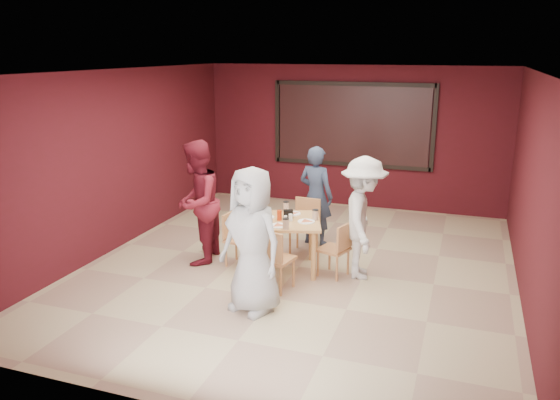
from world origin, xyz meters
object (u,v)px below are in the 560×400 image
(dining_table, at_px, (286,226))
(diner_front, at_px, (252,241))
(chair_back, at_px, (305,222))
(chair_front, at_px, (274,256))
(diner_back, at_px, (316,196))
(diner_left, at_px, (197,203))
(diner_right, at_px, (363,218))
(chair_right, at_px, (338,247))
(chair_left, at_px, (236,236))

(dining_table, bearing_deg, diner_front, -88.99)
(chair_back, distance_m, diner_front, 2.16)
(chair_front, height_order, diner_back, diner_back)
(dining_table, relative_size, diner_back, 0.74)
(diner_left, bearing_deg, chair_front, 58.16)
(diner_right, bearing_deg, chair_right, 101.18)
(diner_front, distance_m, diner_left, 1.82)
(diner_left, bearing_deg, diner_front, 40.12)
(diner_front, distance_m, diner_right, 1.80)
(chair_back, distance_m, diner_back, 0.52)
(diner_back, height_order, diner_right, diner_right)
(chair_front, bearing_deg, chair_left, 140.38)
(chair_back, height_order, diner_back, diner_back)
(chair_left, height_order, diner_front, diner_front)
(chair_front, height_order, chair_back, chair_front)
(diner_front, bearing_deg, chair_left, 141.88)
(chair_back, xyz_separation_m, diner_left, (-1.39, -0.92, 0.44))
(dining_table, relative_size, chair_right, 1.54)
(chair_front, bearing_deg, chair_right, 47.13)
(diner_left, bearing_deg, chair_right, 84.88)
(chair_back, xyz_separation_m, diner_right, (1.02, -0.67, 0.37))
(diner_right, bearing_deg, dining_table, 84.88)
(chair_right, distance_m, diner_front, 1.58)
(chair_left, xyz_separation_m, diner_back, (0.87, 1.23, 0.37))
(chair_back, height_order, diner_left, diner_left)
(diner_back, distance_m, diner_left, 1.96)
(dining_table, distance_m, diner_right, 1.10)
(diner_left, height_order, diner_right, diner_left)
(chair_back, bearing_deg, diner_back, 82.24)
(diner_back, bearing_deg, chair_left, 69.85)
(chair_front, relative_size, chair_right, 1.09)
(chair_back, xyz_separation_m, chair_right, (0.71, -0.80, -0.04))
(chair_front, relative_size, diner_right, 0.50)
(chair_right, distance_m, diner_left, 2.15)
(diner_front, relative_size, diner_right, 1.05)
(chair_back, relative_size, chair_left, 1.08)
(chair_front, height_order, diner_front, diner_front)
(dining_table, distance_m, diner_back, 1.20)
(chair_front, height_order, chair_left, chair_front)
(chair_front, distance_m, diner_right, 1.37)
(chair_right, bearing_deg, dining_table, 179.52)
(chair_front, xyz_separation_m, diner_left, (-1.42, 0.62, 0.43))
(chair_front, distance_m, chair_right, 1.00)
(dining_table, bearing_deg, chair_back, 86.14)
(dining_table, relative_size, chair_left, 1.54)
(chair_back, bearing_deg, diner_right, -33.10)
(dining_table, xyz_separation_m, chair_front, (0.08, -0.74, -0.18))
(chair_back, bearing_deg, chair_front, -89.00)
(chair_left, relative_size, diner_back, 0.48)
(dining_table, height_order, chair_back, dining_table)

